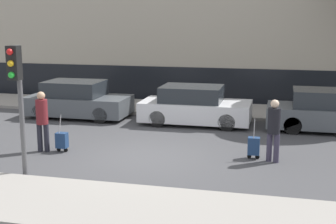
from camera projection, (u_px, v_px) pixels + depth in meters
ground_plane at (146, 157)px, 13.16m from camera, size 80.00×80.00×0.00m
sidewalk_near at (95, 206)px, 9.58m from camera, size 28.00×2.50×0.12m
sidewalk_far at (193, 109)px, 19.82m from camera, size 28.00×3.00×0.12m
building_facade at (208, 1)px, 22.30m from camera, size 28.00×2.78×9.36m
parked_car_0 at (78, 100)px, 18.37m from camera, size 3.99×1.89×1.43m
parked_car_1 at (195, 106)px, 17.19m from camera, size 4.00×1.88×1.40m
parked_car_2 at (335, 112)px, 16.06m from camera, size 4.65×1.80×1.43m
pedestrian_left at (42, 118)px, 13.51m from camera, size 0.35×0.34×1.77m
trolley_left at (62, 140)px, 13.61m from camera, size 0.34×0.29×1.11m
pedestrian_right at (274, 127)px, 12.52m from camera, size 0.34×0.34×1.72m
trolley_right at (254, 146)px, 12.93m from camera, size 0.34×0.29×1.15m
traffic_light at (17, 84)px, 11.03m from camera, size 0.28×0.47×3.21m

